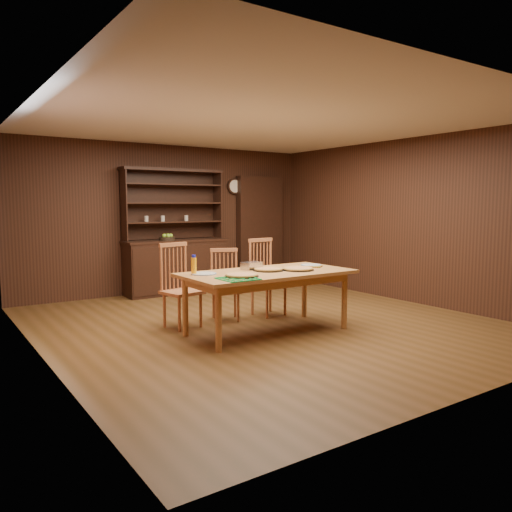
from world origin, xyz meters
TOP-DOWN VIEW (x-y plane):
  - floor at (0.00, 0.00)m, footprint 6.00×6.00m
  - room_shell at (0.00, 0.00)m, footprint 6.00×6.00m
  - china_hutch at (-0.00, 2.75)m, footprint 1.84×0.52m
  - doorway at (1.90, 2.90)m, footprint 1.00×0.18m
  - wall_clock at (1.35, 2.96)m, footprint 0.30×0.05m
  - dining_table at (-0.25, -0.38)m, footprint 2.07×1.04m
  - chair_left at (-1.02, 0.50)m, footprint 0.51×0.50m
  - chair_center at (-0.31, 0.53)m, footprint 0.51×0.50m
  - chair_right at (0.31, 0.46)m, footprint 0.48×0.46m
  - pizza_left at (-0.74, -0.56)m, footprint 0.39×0.39m
  - pizza_right at (0.13, -0.50)m, footprint 0.39×0.39m
  - pizza_center at (-0.20, -0.32)m, footprint 0.38×0.38m
  - cooling_rack at (-0.88, -0.70)m, footprint 0.47×0.47m
  - plate_left at (-1.01, -0.17)m, footprint 0.29×0.29m
  - plate_right at (0.56, -0.25)m, footprint 0.27×0.27m
  - foil_dish at (-0.30, -0.10)m, footprint 0.26×0.21m
  - juice_bottle at (-1.11, -0.12)m, footprint 0.06×0.06m
  - pot_holder_a at (0.50, -0.36)m, footprint 0.27×0.27m
  - pot_holder_b at (0.54, -0.28)m, footprint 0.25×0.25m
  - fruit_bowl at (-0.18, 2.69)m, footprint 0.28×0.28m

SIDE VIEW (x-z plane):
  - floor at x=0.00m, z-range 0.00..0.00m
  - chair_center at x=-0.31m, z-range 0.03..0.99m
  - chair_left at x=-1.02m, z-range 0.03..1.10m
  - chair_right at x=0.31m, z-range 0.03..1.11m
  - china_hutch at x=0.00m, z-range -0.49..1.68m
  - dining_table at x=-0.25m, z-range 0.30..1.05m
  - pot_holder_b at x=0.54m, z-range 0.75..0.76m
  - pot_holder_a at x=0.50m, z-range 0.75..0.76m
  - cooling_rack at x=-0.88m, z-range 0.75..0.77m
  - plate_left at x=-1.01m, z-range 0.75..0.77m
  - plate_right at x=0.56m, z-range 0.75..0.77m
  - pizza_center at x=-0.20m, z-range 0.75..0.79m
  - pizza_right at x=0.13m, z-range 0.75..0.79m
  - pizza_left at x=-0.74m, z-range 0.75..0.79m
  - foil_dish at x=-0.30m, z-range 0.75..0.84m
  - juice_bottle at x=-1.11m, z-range 0.74..0.97m
  - fruit_bowl at x=-0.18m, z-range 0.92..1.04m
  - doorway at x=1.90m, z-range 0.00..2.10m
  - room_shell at x=0.00m, z-range -1.42..4.58m
  - wall_clock at x=1.35m, z-range 1.75..2.05m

